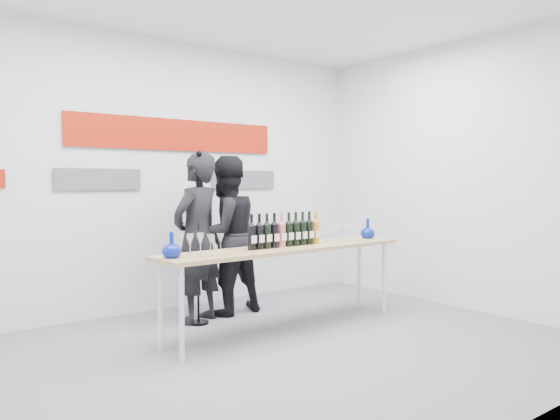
{
  "coord_description": "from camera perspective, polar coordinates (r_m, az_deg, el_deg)",
  "views": [
    {
      "loc": [
        -2.85,
        -3.61,
        1.43
      ],
      "look_at": [
        0.37,
        0.57,
        1.15
      ],
      "focal_mm": 35.0,
      "sensor_mm": 36.0,
      "label": 1
    }
  ],
  "objects": [
    {
      "name": "ground",
      "position": [
        4.81,
        0.66,
        -14.24
      ],
      "size": [
        5.0,
        5.0,
        0.0
      ],
      "primitive_type": "plane",
      "color": "slate",
      "rests_on": "ground"
    },
    {
      "name": "signage",
      "position": [
        6.25,
        -11.09,
        6.43
      ],
      "size": [
        3.38,
        0.02,
        0.79
      ],
      "color": "#A11906",
      "rests_on": "back_wall"
    },
    {
      "name": "decanter_left",
      "position": [
        4.56,
        -11.26,
        -3.59
      ],
      "size": [
        0.16,
        0.16,
        0.21
      ],
      "primitive_type": null,
      "color": "navy",
      "rests_on": "tasting_table"
    },
    {
      "name": "mic_stand",
      "position": [
        5.53,
        -8.53,
        -6.4
      ],
      "size": [
        0.2,
        0.2,
        1.73
      ],
      "rotation": [
        0.0,
        0.0,
        -0.34
      ],
      "color": "black",
      "rests_on": "ground"
    },
    {
      "name": "presenter_left",
      "position": [
        5.58,
        -8.67,
        -2.9
      ],
      "size": [
        0.73,
        0.61,
        1.71
      ],
      "primitive_type": "imported",
      "rotation": [
        0.0,
        0.0,
        3.52
      ],
      "color": "black",
      "rests_on": "ground"
    },
    {
      "name": "decanter_right",
      "position": [
        6.11,
        9.15,
        -1.91
      ],
      "size": [
        0.16,
        0.16,
        0.21
      ],
      "primitive_type": null,
      "color": "navy",
      "rests_on": "tasting_table"
    },
    {
      "name": "wine_bottles",
      "position": [
        5.24,
        0.55,
        -2.05
      ],
      "size": [
        0.89,
        0.11,
        0.33
      ],
      "rotation": [
        0.0,
        0.0,
        0.04
      ],
      "color": "black",
      "rests_on": "tasting_table"
    },
    {
      "name": "glasses_left",
      "position": [
        4.64,
        -8.47,
        -3.64
      ],
      "size": [
        0.37,
        0.23,
        0.18
      ],
      "color": "silver",
      "rests_on": "tasting_table"
    },
    {
      "name": "back_wall",
      "position": [
        6.29,
        -10.73,
        3.62
      ],
      "size": [
        5.0,
        0.04,
        3.0
      ],
      "primitive_type": "cube",
      "color": "silver",
      "rests_on": "ground"
    },
    {
      "name": "presenter_right",
      "position": [
        5.89,
        -5.77,
        -2.63
      ],
      "size": [
        0.88,
        0.71,
        1.7
      ],
      "primitive_type": "imported",
      "rotation": [
        0.0,
        0.0,
        3.22
      ],
      "color": "black",
      "rests_on": "ground"
    },
    {
      "name": "tasting_table",
      "position": [
        5.25,
        0.67,
        -4.52
      ],
      "size": [
        2.69,
        0.64,
        0.8
      ],
      "rotation": [
        0.0,
        0.0,
        0.04
      ],
      "color": "tan",
      "rests_on": "ground"
    },
    {
      "name": "glasses_right",
      "position": [
        5.72,
        6.18,
        -2.37
      ],
      "size": [
        0.47,
        0.24,
        0.18
      ],
      "color": "silver",
      "rests_on": "tasting_table"
    }
  ]
}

